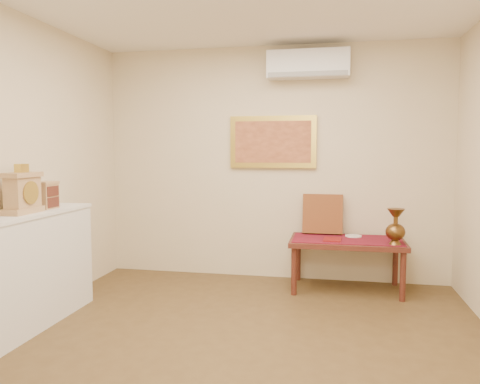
% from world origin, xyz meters
% --- Properties ---
extents(floor, '(4.50, 4.50, 0.00)m').
position_xyz_m(floor, '(0.00, 0.00, 0.00)').
color(floor, brown).
rests_on(floor, ground).
extents(wall_back, '(4.00, 0.02, 2.70)m').
position_xyz_m(wall_back, '(0.00, 2.25, 1.35)').
color(wall_back, beige).
rests_on(wall_back, ground).
extents(wall_front, '(4.00, 0.02, 2.70)m').
position_xyz_m(wall_front, '(0.00, -2.25, 1.35)').
color(wall_front, beige).
rests_on(wall_front, ground).
extents(table_cloth, '(1.14, 0.59, 0.01)m').
position_xyz_m(table_cloth, '(0.85, 1.88, 0.55)').
color(table_cloth, maroon).
rests_on(table_cloth, low_table).
extents(brass_urn_tall, '(0.20, 0.20, 0.44)m').
position_xyz_m(brass_urn_tall, '(1.32, 1.67, 0.78)').
color(brass_urn_tall, brown).
rests_on(brass_urn_tall, table_cloth).
extents(plate, '(0.18, 0.18, 0.01)m').
position_xyz_m(plate, '(0.92, 2.03, 0.56)').
color(plate, white).
rests_on(plate, table_cloth).
extents(menu, '(0.20, 0.26, 0.01)m').
position_xyz_m(menu, '(0.70, 1.78, 0.56)').
color(menu, maroon).
rests_on(menu, table_cloth).
extents(cushion, '(0.45, 0.19, 0.46)m').
position_xyz_m(cushion, '(0.58, 2.15, 0.78)').
color(cushion, '#5C1812').
rests_on(cushion, table_cloth).
extents(display_ledge, '(0.37, 2.02, 0.98)m').
position_xyz_m(display_ledge, '(-1.82, 0.00, 0.49)').
color(display_ledge, silver).
rests_on(display_ledge, floor).
extents(mantel_clock, '(0.17, 0.36, 0.41)m').
position_xyz_m(mantel_clock, '(-1.81, 0.21, 1.15)').
color(mantel_clock, tan).
rests_on(mantel_clock, display_ledge).
extents(wooden_chest, '(0.16, 0.21, 0.24)m').
position_xyz_m(wooden_chest, '(-1.82, 0.53, 1.10)').
color(wooden_chest, tan).
rests_on(wooden_chest, display_ledge).
extents(low_table, '(1.20, 0.70, 0.55)m').
position_xyz_m(low_table, '(0.85, 1.88, 0.48)').
color(low_table, '#532219').
rests_on(low_table, floor).
extents(painting, '(1.00, 0.06, 0.60)m').
position_xyz_m(painting, '(0.00, 2.22, 1.60)').
color(painting, gold).
rests_on(painting, wall_back).
extents(ac_unit, '(0.90, 0.25, 0.30)m').
position_xyz_m(ac_unit, '(0.40, 2.12, 2.45)').
color(ac_unit, silver).
rests_on(ac_unit, wall_back).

